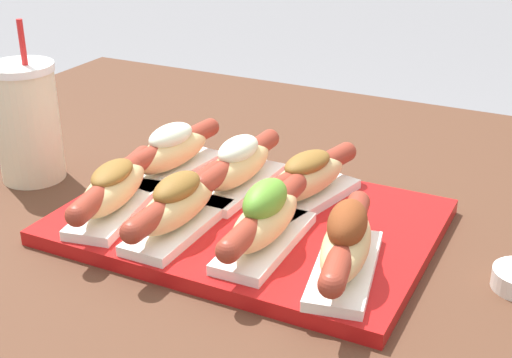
% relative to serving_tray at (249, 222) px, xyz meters
% --- Properties ---
extents(serving_tray, '(0.44, 0.31, 0.02)m').
position_rel_serving_tray_xyz_m(serving_tray, '(0.00, 0.00, 0.00)').
color(serving_tray, '#B71414').
rests_on(serving_tray, patio_table).
extents(hot_dog_0, '(0.09, 0.20, 0.06)m').
position_rel_serving_tray_xyz_m(hot_dog_0, '(-0.15, -0.07, 0.04)').
color(hot_dog_0, white).
rests_on(hot_dog_0, serving_tray).
extents(hot_dog_1, '(0.06, 0.20, 0.07)m').
position_rel_serving_tray_xyz_m(hot_dog_1, '(-0.05, -0.07, 0.04)').
color(hot_dog_1, white).
rests_on(hot_dog_1, serving_tray).
extents(hot_dog_2, '(0.06, 0.20, 0.08)m').
position_rel_serving_tray_xyz_m(hot_dog_2, '(0.05, -0.06, 0.04)').
color(hot_dog_2, white).
rests_on(hot_dog_2, serving_tray).
extents(hot_dog_3, '(0.09, 0.20, 0.08)m').
position_rel_serving_tray_xyz_m(hot_dog_3, '(0.15, -0.07, 0.04)').
color(hot_dog_3, white).
rests_on(hot_dog_3, serving_tray).
extents(hot_dog_4, '(0.08, 0.20, 0.07)m').
position_rel_serving_tray_xyz_m(hot_dog_4, '(-0.15, 0.06, 0.04)').
color(hot_dog_4, white).
rests_on(hot_dog_4, serving_tray).
extents(hot_dog_5, '(0.06, 0.20, 0.07)m').
position_rel_serving_tray_xyz_m(hot_dog_5, '(-0.05, 0.06, 0.04)').
color(hot_dog_5, white).
rests_on(hot_dog_5, serving_tray).
extents(hot_dog_6, '(0.09, 0.20, 0.07)m').
position_rel_serving_tray_xyz_m(hot_dog_6, '(0.05, 0.06, 0.04)').
color(hot_dog_6, white).
rests_on(hot_dog_6, serving_tray).
extents(drink_cup, '(0.09, 0.09, 0.22)m').
position_rel_serving_tray_xyz_m(drink_cup, '(-0.34, -0.00, 0.07)').
color(drink_cup, beige).
rests_on(drink_cup, patio_table).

